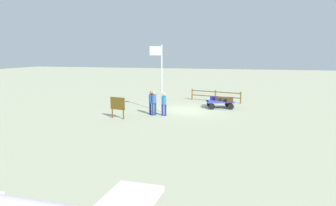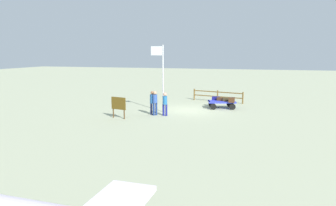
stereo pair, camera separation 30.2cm
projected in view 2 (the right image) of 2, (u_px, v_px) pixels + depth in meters
ground_plane at (189, 110)px, 23.48m from camera, size 120.00×120.00×0.00m
luggage_cart at (221, 103)px, 24.19m from camera, size 2.30×1.79×0.57m
suitcase_tan at (216, 98)px, 24.86m from camera, size 0.66×0.43×0.24m
suitcase_maroon at (220, 99)px, 24.43m from camera, size 0.54×0.37×0.25m
suitcase_olive at (226, 99)px, 24.17m from camera, size 0.57×0.36×0.26m
suitcase_dark at (232, 100)px, 23.52m from camera, size 0.45×0.38×0.38m
worker_lead at (165, 102)px, 21.26m from camera, size 0.34×0.33×1.62m
worker_trailing at (155, 101)px, 21.42m from camera, size 0.45×0.45×1.68m
worker_supervisor at (152, 101)px, 21.62m from camera, size 0.40×0.40×1.66m
flagpole at (161, 72)px, 22.40m from camera, size 0.97×0.14×4.84m
signboard at (119, 105)px, 20.42m from camera, size 1.11×0.31×1.41m
wooden_fence at (218, 95)px, 27.42m from camera, size 4.53×1.24×1.01m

